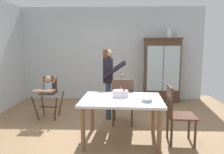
# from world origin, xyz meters

# --- Properties ---
(ground_plane) EXTENTS (6.24, 6.24, 0.00)m
(ground_plane) POSITION_xyz_m (0.00, 0.00, 0.00)
(ground_plane) COLOR #93704C
(wall_back) EXTENTS (5.32, 0.06, 2.70)m
(wall_back) POSITION_xyz_m (0.00, 2.63, 1.35)
(wall_back) COLOR silver
(wall_back) RESTS_ON ground_plane
(china_cabinet) EXTENTS (1.03, 0.48, 1.81)m
(china_cabinet) POSITION_xyz_m (1.44, 2.37, 0.91)
(china_cabinet) COLOR #4C3323
(china_cabinet) RESTS_ON ground_plane
(ceramic_vase) EXTENTS (0.13, 0.13, 0.27)m
(ceramic_vase) POSITION_xyz_m (1.61, 2.37, 1.93)
(ceramic_vase) COLOR white
(ceramic_vase) RESTS_ON china_cabinet
(high_chair_with_toddler) EXTENTS (0.58, 0.68, 0.95)m
(high_chair_with_toddler) POSITION_xyz_m (-1.34, 0.81, 0.65)
(high_chair_with_toddler) COLOR #4C3323
(high_chair_with_toddler) RESTS_ON ground_plane
(adult_person) EXTENTS (0.50, 0.49, 1.53)m
(adult_person) POSITION_xyz_m (-0.00, 0.84, 0.97)
(adult_person) COLOR #33425B
(adult_person) RESTS_ON ground_plane
(dining_table) EXTENTS (1.38, 1.07, 0.74)m
(dining_table) POSITION_xyz_m (0.27, -0.34, 0.65)
(dining_table) COLOR silver
(dining_table) RESTS_ON ground_plane
(birthday_cake) EXTENTS (0.28, 0.28, 0.19)m
(birthday_cake) POSITION_xyz_m (0.25, -0.19, 0.79)
(birthday_cake) COLOR white
(birthday_cake) RESTS_ON dining_table
(serving_bowl) EXTENTS (0.18, 0.18, 0.05)m
(serving_bowl) POSITION_xyz_m (0.66, -0.53, 0.77)
(serving_bowl) COLOR #B2BCC6
(serving_bowl) RESTS_ON dining_table
(dining_chair_far_side) EXTENTS (0.46, 0.46, 0.96)m
(dining_chair_far_side) POSITION_xyz_m (0.30, 0.39, 0.56)
(dining_chair_far_side) COLOR #4C3323
(dining_chair_far_side) RESTS_ON ground_plane
(dining_chair_right_end) EXTENTS (0.46, 0.46, 0.96)m
(dining_chair_right_end) POSITION_xyz_m (1.15, -0.38, 0.56)
(dining_chair_right_end) COLOR #4C3323
(dining_chair_right_end) RESTS_ON ground_plane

